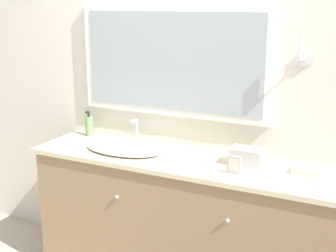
{
  "coord_description": "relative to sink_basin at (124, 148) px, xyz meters",
  "views": [
    {
      "loc": [
        1.1,
        -2.22,
        1.83
      ],
      "look_at": [
        -0.13,
        0.28,
        1.08
      ],
      "focal_mm": 50.0,
      "sensor_mm": 36.0,
      "label": 1
    }
  ],
  "objects": [
    {
      "name": "soap_bottle",
      "position": [
        -0.41,
        0.19,
        0.06
      ],
      "size": [
        0.05,
        0.05,
        0.19
      ],
      "color": "#709966",
      "rests_on": "vanity_counter"
    },
    {
      "name": "appliance_box",
      "position": [
        0.8,
        0.08,
        0.03
      ],
      "size": [
        0.19,
        0.12,
        0.11
      ],
      "color": "#BCBCC1",
      "rests_on": "vanity_counter"
    },
    {
      "name": "metal_tray",
      "position": [
        1.3,
        -0.11,
        -0.01
      ],
      "size": [
        0.16,
        0.1,
        0.01
      ],
      "color": "silver",
      "rests_on": "vanity_counter"
    },
    {
      "name": "hand_towel_near_sink",
      "position": [
        1.15,
        0.12,
        -0.0
      ],
      "size": [
        0.17,
        0.13,
        0.04
      ],
      "color": "silver",
      "rests_on": "vanity_counter"
    },
    {
      "name": "wall_back",
      "position": [
        0.44,
        0.31,
        0.38
      ],
      "size": [
        8.0,
        0.18,
        2.55
      ],
      "color": "silver",
      "rests_on": "ground_plane"
    },
    {
      "name": "sink_basin",
      "position": [
        0.0,
        0.0,
        0.0
      ],
      "size": [
        0.53,
        0.35,
        0.18
      ],
      "color": "white",
      "rests_on": "vanity_counter"
    },
    {
      "name": "picture_frame",
      "position": [
        0.77,
        -0.08,
        0.03
      ],
      "size": [
        0.08,
        0.01,
        0.11
      ],
      "color": "#B2B2B7",
      "rests_on": "vanity_counter"
    },
    {
      "name": "vanity_counter",
      "position": [
        0.44,
        0.02,
        -0.46
      ],
      "size": [
        2.05,
        0.52,
        0.88
      ],
      "color": "#937556",
      "rests_on": "ground_plane"
    }
  ]
}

